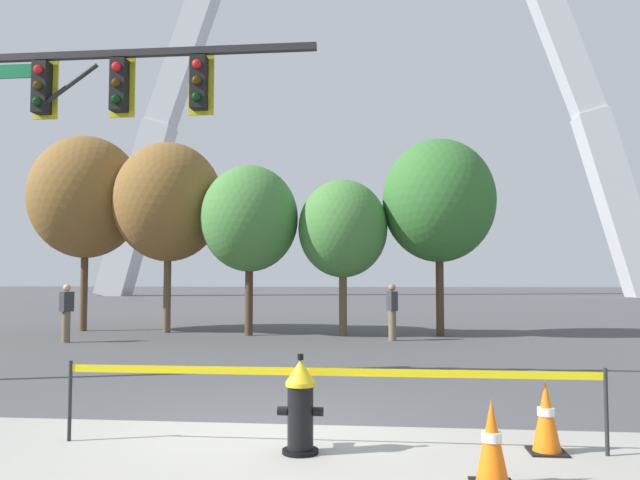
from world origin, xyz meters
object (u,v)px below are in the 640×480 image
object	(u,v)px
fire_hydrant	(301,407)
traffic_cone_by_hydrant	(492,444)
traffic_cone_mid_sidewalk	(546,417)
pedestrian_walking_left	(66,312)
monument_arch	(367,61)
traffic_signal_gantry	(60,132)
pedestrian_standing_center	(392,311)

from	to	relation	value
fire_hydrant	traffic_cone_by_hydrant	distance (m)	1.92
traffic_cone_mid_sidewalk	pedestrian_walking_left	size ratio (longest dim) A/B	0.46
traffic_cone_mid_sidewalk	monument_arch	distance (m)	58.41
traffic_signal_gantry	pedestrian_walking_left	xyz separation A→B (m)	(-3.09, 6.24, -3.45)
monument_arch	pedestrian_standing_center	xyz separation A→B (m)	(1.65, -42.51, -22.32)
pedestrian_walking_left	pedestrian_standing_center	bearing A→B (deg)	8.95
fire_hydrant	pedestrian_walking_left	distance (m)	12.72
fire_hydrant	pedestrian_standing_center	bearing A→B (deg)	84.57
pedestrian_walking_left	monument_arch	bearing A→B (deg)	80.66
traffic_cone_by_hydrant	traffic_signal_gantry	distance (m)	8.83
pedestrian_walking_left	pedestrian_standing_center	xyz separation A→B (m)	(8.88, 1.40, 0.00)
pedestrian_standing_center	traffic_cone_mid_sidewalk	bearing A→B (deg)	-83.07
traffic_cone_by_hydrant	pedestrian_standing_center	world-z (taller)	pedestrian_standing_center
traffic_cone_by_hydrant	traffic_cone_mid_sidewalk	size ratio (longest dim) A/B	1.00
pedestrian_walking_left	traffic_signal_gantry	bearing A→B (deg)	-63.63
traffic_cone_by_hydrant	monument_arch	size ratio (longest dim) A/B	0.01
traffic_cone_mid_sidewalk	pedestrian_standing_center	size ratio (longest dim) A/B	0.46
fire_hydrant	traffic_cone_by_hydrant	size ratio (longest dim) A/B	1.36
monument_arch	traffic_cone_by_hydrant	bearing A→B (deg)	-87.60
traffic_signal_gantry	pedestrian_standing_center	distance (m)	10.18
monument_arch	traffic_signal_gantry	bearing A→B (deg)	-94.71
fire_hydrant	pedestrian_standing_center	size ratio (longest dim) A/B	0.62
traffic_cone_by_hydrant	monument_arch	distance (m)	59.37
fire_hydrant	traffic_cone_mid_sidewalk	world-z (taller)	fire_hydrant
monument_arch	traffic_cone_mid_sidewalk	bearing A→B (deg)	-86.79
traffic_cone_by_hydrant	traffic_signal_gantry	bearing A→B (deg)	144.28
traffic_signal_gantry	pedestrian_standing_center	world-z (taller)	traffic_signal_gantry
traffic_cone_by_hydrant	pedestrian_walking_left	distance (m)	14.45
monument_arch	pedestrian_standing_center	distance (m)	48.05
traffic_signal_gantry	pedestrian_standing_center	size ratio (longest dim) A/B	4.04
traffic_signal_gantry	pedestrian_walking_left	world-z (taller)	traffic_signal_gantry
traffic_cone_mid_sidewalk	monument_arch	world-z (taller)	monument_arch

